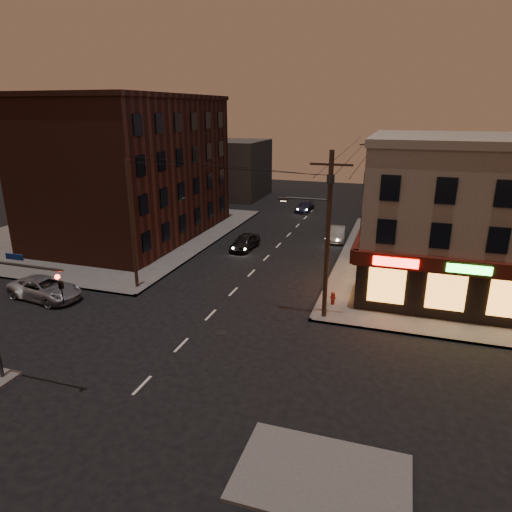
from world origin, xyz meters
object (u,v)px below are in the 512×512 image
at_px(sedan_mid, 337,234).
at_px(fire_hydrant, 333,298).
at_px(suv_cross, 45,288).
at_px(sedan_near, 245,242).
at_px(sedan_far, 305,206).

distance_m(sedan_mid, fire_hydrant, 15.82).
height_order(suv_cross, sedan_near, suv_cross).
xyz_separation_m(sedan_mid, sedan_far, (-5.86, 12.06, -0.07)).
bearing_deg(suv_cross, sedan_near, -23.39).
distance_m(suv_cross, sedan_far, 34.27).
height_order(sedan_mid, fire_hydrant, sedan_mid).
bearing_deg(sedan_far, fire_hydrant, -70.27).
height_order(suv_cross, sedan_far, suv_cross).
xyz_separation_m(sedan_far, fire_hydrant, (7.90, -27.75, -0.00)).
bearing_deg(sedan_mid, sedan_near, -149.98).
bearing_deg(sedan_far, sedan_mid, -60.26).
bearing_deg(sedan_mid, sedan_far, 109.93).
relative_size(suv_cross, sedan_near, 1.26).
xyz_separation_m(suv_cross, fire_hydrant, (18.70, 4.77, -0.12)).
bearing_deg(fire_hydrant, sedan_far, 105.89).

